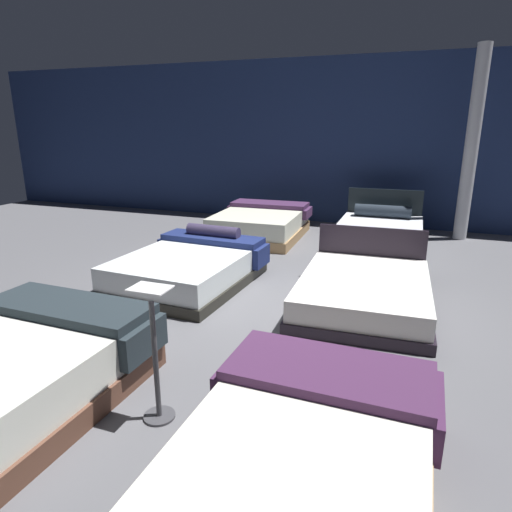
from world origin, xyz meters
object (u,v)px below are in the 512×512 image
Objects in this scene: bed_1 at (308,449)px; bed_5 at (379,234)px; bed_4 at (260,224)px; bed_0 at (11,372)px; price_sign at (156,370)px; bed_2 at (189,267)px; bed_3 at (364,292)px; support_pillar at (472,146)px.

bed_1 is 5.84m from bed_5.
bed_5 is at bearing 0.36° from bed_4.
price_sign is (1.18, 0.23, 0.13)m from bed_0.
bed_2 is 2.83m from bed_4.
bed_5 is at bearing 89.57° from bed_3.
bed_5 is (2.30, 5.85, -0.05)m from bed_0.
support_pillar is at bearing 50.33° from bed_2.
bed_2 is 0.61× the size of support_pillar.
bed_1 is 1.85× the size of price_sign.
bed_4 reaches higher than bed_1.
bed_2 is at bearing 130.49° from bed_1.
bed_3 is at bearing 91.40° from bed_1.
support_pillar is at bearing 80.33° from bed_1.
bed_2 is (-0.01, 2.94, -0.04)m from bed_0.
bed_0 is 0.98× the size of bed_3.
bed_3 is at bearing 52.43° from bed_0.
bed_5 reaches higher than bed_2.
support_pillar is at bearing 69.21° from price_sign.
bed_3 is 1.99× the size of price_sign.
support_pillar is at bearing 37.84° from bed_5.
bed_2 is at bearing 177.46° from bed_3.
bed_0 is at bearing -86.57° from bed_2.
support_pillar reaches higher than price_sign.
price_sign reaches higher than bed_5.
price_sign is at bearing -116.00° from bed_3.
support_pillar is (1.36, 4.06, 1.56)m from bed_3.
bed_0 is 6.29m from bed_5.
bed_1 is at bearing 1.76° from bed_0.
bed_0 is at bearing -118.17° from support_pillar.
bed_1 is 0.92× the size of bed_2.
bed_3 is 2.93m from bed_5.
bed_2 is 1.01× the size of bed_3.
support_pillar is (1.44, 1.13, 1.52)m from bed_5.
price_sign reaches higher than bed_2.
bed_5 is (-0.08, 2.93, 0.03)m from bed_3.
bed_3 reaches higher than bed_0.
bed_0 is 1.06× the size of bed_1.
bed_4 is at bearing 92.04° from bed_2.
support_pillar reaches higher than bed_5.
bed_1 is at bearing -91.93° from bed_3.
bed_3 is at bearing -88.70° from bed_5.
bed_1 is at bearing -69.57° from bed_4.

